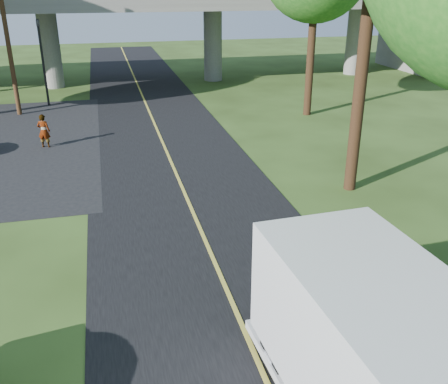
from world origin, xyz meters
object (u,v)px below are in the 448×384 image
object	(u,v)px
pedestrian	(44,131)
step_van	(398,379)
traffic_signal	(42,54)
utility_pole	(7,33)

from	to	relation	value
pedestrian	step_van	bearing A→B (deg)	127.30
traffic_signal	utility_pole	bearing A→B (deg)	-126.87
pedestrian	utility_pole	bearing A→B (deg)	-56.60
utility_pole	pedestrian	world-z (taller)	utility_pole
traffic_signal	step_van	distance (m)	28.78
step_van	utility_pole	bearing A→B (deg)	106.12
traffic_signal	step_van	size ratio (longest dim) A/B	0.72
traffic_signal	step_van	xyz separation A→B (m)	(7.44, -27.75, -1.58)
traffic_signal	pedestrian	distance (m)	9.26
utility_pole	step_van	world-z (taller)	utility_pole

